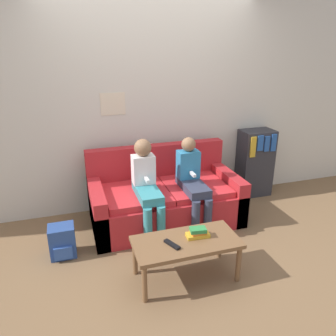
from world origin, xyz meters
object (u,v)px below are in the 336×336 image
Objects in this scene: person_right at (192,180)px; couch at (164,199)px; coffee_table at (186,245)px; backpack at (62,241)px; person_left at (147,183)px; bookshelf at (255,163)px; tv_remote at (172,244)px.

couch is at bearing 140.50° from person_right.
coffee_table is 0.91× the size of person_right.
coffee_table is 2.85× the size of backpack.
backpack is at bearing -169.11° from person_left.
couch is at bearing 38.56° from person_left.
coffee_table reaches higher than backpack.
coffee_table is 2.05m from bookshelf.
bookshelf is 2.81× the size of backpack.
bookshelf is (1.66, 1.41, 0.06)m from tv_remote.
person_right is at bearing 65.45° from coffee_table.
person_left is at bearing 99.21° from coffee_table.
person_right is 5.94× the size of tv_remote.
backpack is (-1.04, 0.67, -0.18)m from coffee_table.
person_right is (0.26, -0.22, 0.29)m from couch.
person_right is at bearing -154.42° from bookshelf.
bookshelf is (1.39, 0.33, 0.19)m from couch.
tv_remote is at bearing -90.35° from person_left.
person_left reaches higher than tv_remote.
backpack is at bearing 117.30° from tv_remote.
person_left is at bearing 10.89° from backpack.
backpack is (-0.90, 0.71, -0.24)m from tv_remote.
bookshelf is (1.65, 0.53, -0.13)m from person_left.
couch is 1.63× the size of person_left.
couch is at bearing 83.40° from coffee_table.
person_left is at bearing 65.02° from tv_remote.
couch reaches higher than tv_remote.
coffee_table is 5.40× the size of tv_remote.
coffee_table is at bearing -32.77° from backpack.
person_right is 1.26m from bookshelf.
couch is 1.67× the size of person_right.
couch reaches higher than backpack.
backpack is (-1.43, -0.17, -0.40)m from person_right.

